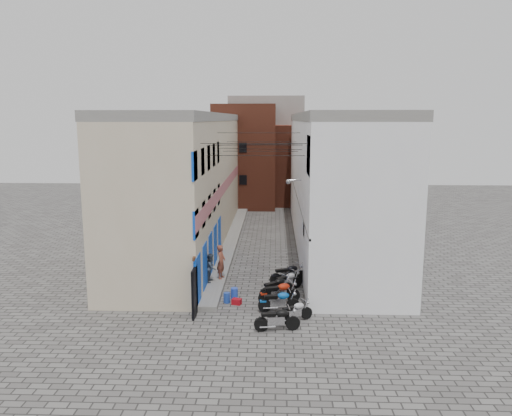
# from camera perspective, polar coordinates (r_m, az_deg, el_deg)

# --- Properties ---
(ground) EXTENTS (90.00, 90.00, 0.00)m
(ground) POSITION_cam_1_polar(r_m,az_deg,el_deg) (22.98, -0.45, -11.91)
(ground) COLOR #514F4D
(ground) RESTS_ON ground
(plinth) EXTENTS (0.90, 26.00, 0.25)m
(plinth) POSITION_cam_1_polar(r_m,az_deg,el_deg) (35.44, -2.79, -3.74)
(plinth) COLOR slate
(plinth) RESTS_ON ground
(building_left) EXTENTS (5.10, 27.00, 9.00)m
(building_left) POSITION_cam_1_polar(r_m,az_deg,el_deg) (34.98, -7.66, 3.28)
(building_left) COLOR #C3B293
(building_left) RESTS_ON ground
(building_right) EXTENTS (5.94, 26.00, 9.00)m
(building_right) POSITION_cam_1_polar(r_m,az_deg,el_deg) (34.74, 8.82, 3.22)
(building_right) COLOR white
(building_right) RESTS_ON ground
(building_far_brick_left) EXTENTS (6.00, 6.00, 10.00)m
(building_far_brick_left) POSITION_cam_1_polar(r_m,az_deg,el_deg) (49.49, -1.27, 5.95)
(building_far_brick_left) COLOR brown
(building_far_brick_left) RESTS_ON ground
(building_far_brick_right) EXTENTS (5.00, 6.00, 8.00)m
(building_far_brick_right) POSITION_cam_1_polar(r_m,az_deg,el_deg) (51.51, 4.45, 4.97)
(building_far_brick_right) COLOR brown
(building_far_brick_right) RESTS_ON ground
(building_far_concrete) EXTENTS (8.00, 5.00, 11.00)m
(building_far_concrete) POSITION_cam_1_polar(r_m,az_deg,el_deg) (55.36, 1.19, 6.92)
(building_far_concrete) COLOR slate
(building_far_concrete) RESTS_ON ground
(far_shopfront) EXTENTS (2.00, 0.30, 2.40)m
(far_shopfront) POSITION_cam_1_polar(r_m,az_deg,el_deg) (47.07, 0.97, 1.08)
(far_shopfront) COLOR black
(far_shopfront) RESTS_ON ground
(overhead_wires) EXTENTS (5.80, 13.02, 1.32)m
(overhead_wires) POSITION_cam_1_polar(r_m,az_deg,el_deg) (28.97, 0.24, 7.18)
(overhead_wires) COLOR black
(overhead_wires) RESTS_ON ground
(motorcycle_a) EXTENTS (1.98, 0.86, 1.11)m
(motorcycle_a) POSITION_cam_1_polar(r_m,az_deg,el_deg) (21.02, 2.42, -12.45)
(motorcycle_a) COLOR black
(motorcycle_a) RESTS_ON ground
(motorcycle_b) EXTENTS (1.76, 1.35, 1.00)m
(motorcycle_b) POSITION_cam_1_polar(r_m,az_deg,el_deg) (21.95, 4.50, -11.62)
(motorcycle_b) COLOR #ADADB1
(motorcycle_b) RESTS_ON ground
(motorcycle_c) EXTENTS (1.96, 0.83, 1.10)m
(motorcycle_c) POSITION_cam_1_polar(r_m,az_deg,el_deg) (22.96, 2.63, -10.46)
(motorcycle_c) COLOR #0B50A5
(motorcycle_c) RESTS_ON ground
(motorcycle_d) EXTENTS (2.16, 1.25, 1.19)m
(motorcycle_d) POSITION_cam_1_polar(r_m,az_deg,el_deg) (23.89, 2.69, -9.51)
(motorcycle_d) COLOR #AC210C
(motorcycle_d) RESTS_ON ground
(motorcycle_e) EXTENTS (1.97, 1.74, 1.16)m
(motorcycle_e) POSITION_cam_1_polar(r_m,az_deg,el_deg) (24.63, 2.35, -8.93)
(motorcycle_e) COLOR black
(motorcycle_e) RESTS_ON ground
(motorcycle_f) EXTENTS (1.81, 1.49, 1.05)m
(motorcycle_f) POSITION_cam_1_polar(r_m,az_deg,el_deg) (25.74, 3.60, -8.22)
(motorcycle_f) COLOR #B5B6BA
(motorcycle_f) RESTS_ON ground
(motorcycle_g) EXTENTS (2.18, 1.40, 1.21)m
(motorcycle_g) POSITION_cam_1_polar(r_m,az_deg,el_deg) (26.61, 3.72, -7.42)
(motorcycle_g) COLOR black
(motorcycle_g) RESTS_ON ground
(person_a) EXTENTS (0.55, 0.73, 1.81)m
(person_a) POSITION_cam_1_polar(r_m,az_deg,el_deg) (26.67, -4.01, -6.15)
(person_a) COLOR brown
(person_a) RESTS_ON plinth
(person_b) EXTENTS (0.66, 0.79, 1.50)m
(person_b) POSITION_cam_1_polar(r_m,az_deg,el_deg) (26.24, -5.18, -6.79)
(person_b) COLOR #354150
(person_b) RESTS_ON plinth
(water_jug_near) EXTENTS (0.36, 0.36, 0.49)m
(water_jug_near) POSITION_cam_1_polar(r_m,az_deg,el_deg) (24.13, -3.35, -10.19)
(water_jug_near) COLOR #2144A9
(water_jug_near) RESTS_ON ground
(water_jug_far) EXTENTS (0.41, 0.41, 0.54)m
(water_jug_far) POSITION_cam_1_polar(r_m,az_deg,el_deg) (24.59, -2.50, -9.73)
(water_jug_far) COLOR blue
(water_jug_far) RESTS_ON ground
(red_crate) EXTENTS (0.50, 0.43, 0.27)m
(red_crate) POSITION_cam_1_polar(r_m,az_deg,el_deg) (23.95, -2.22, -10.63)
(red_crate) COLOR #9D0B15
(red_crate) RESTS_ON ground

